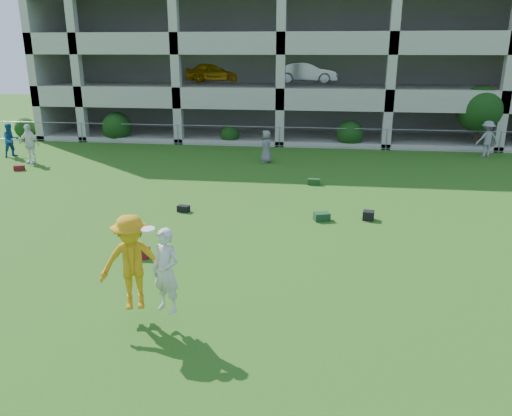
# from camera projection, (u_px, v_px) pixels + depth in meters

# --- Properties ---
(ground) EXTENTS (100.00, 100.00, 0.00)m
(ground) POSITION_uv_depth(u_px,v_px,m) (198.00, 309.00, 10.81)
(ground) COLOR #235114
(ground) RESTS_ON ground
(bystander_a) EXTENTS (1.03, 1.07, 1.74)m
(bystander_a) POSITION_uv_depth(u_px,v_px,m) (11.00, 140.00, 25.95)
(bystander_a) COLOR #1E4E8A
(bystander_a) RESTS_ON ground
(bystander_b) EXTENTS (1.19, 0.65, 1.93)m
(bystander_b) POSITION_uv_depth(u_px,v_px,m) (29.00, 144.00, 24.42)
(bystander_b) COLOR white
(bystander_b) RESTS_ON ground
(bystander_c) EXTENTS (0.62, 0.85, 1.60)m
(bystander_c) POSITION_uv_depth(u_px,v_px,m) (266.00, 147.00, 24.61)
(bystander_c) COLOR slate
(bystander_c) RESTS_ON ground
(bystander_f) EXTENTS (1.36, 1.03, 1.87)m
(bystander_f) POSITION_uv_depth(u_px,v_px,m) (487.00, 139.00, 25.92)
(bystander_f) COLOR gray
(bystander_f) RESTS_ON ground
(bag_red_a) EXTENTS (0.56, 0.33, 0.28)m
(bag_red_a) POSITION_uv_depth(u_px,v_px,m) (139.00, 253.00, 13.46)
(bag_red_a) COLOR #5D1017
(bag_red_a) RESTS_ON ground
(bag_black_b) EXTENTS (0.44, 0.33, 0.22)m
(bag_black_b) POSITION_uv_depth(u_px,v_px,m) (183.00, 209.00, 17.29)
(bag_black_b) COLOR black
(bag_black_b) RESTS_ON ground
(bag_green_c) EXTENTS (0.58, 0.49, 0.26)m
(bag_green_c) POSITION_uv_depth(u_px,v_px,m) (322.00, 217.00, 16.40)
(bag_green_c) COLOR #133617
(bag_green_c) RESTS_ON ground
(crate_d) EXTENTS (0.40, 0.40, 0.30)m
(crate_d) POSITION_uv_depth(u_px,v_px,m) (368.00, 215.00, 16.46)
(crate_d) COLOR black
(crate_d) RESTS_ON ground
(bag_red_f) EXTENTS (0.52, 0.43, 0.24)m
(bag_red_f) POSITION_uv_depth(u_px,v_px,m) (19.00, 168.00, 23.19)
(bag_red_f) COLOR #500D11
(bag_red_f) RESTS_ON ground
(bag_green_g) EXTENTS (0.50, 0.30, 0.25)m
(bag_green_g) POSITION_uv_depth(u_px,v_px,m) (314.00, 182.00, 20.76)
(bag_green_g) COLOR #133517
(bag_green_g) RESTS_ON ground
(frisbee_contest) EXTENTS (1.84, 1.09, 1.99)m
(frisbee_contest) POSITION_uv_depth(u_px,v_px,m) (139.00, 264.00, 9.91)
(frisbee_contest) COLOR orange
(frisbee_contest) RESTS_ON ground
(parking_garage) EXTENTS (30.00, 14.00, 12.00)m
(parking_garage) POSITION_uv_depth(u_px,v_px,m) (292.00, 40.00, 35.13)
(parking_garage) COLOR #9E998C
(parking_garage) RESTS_ON ground
(fence) EXTENTS (36.06, 0.06, 1.20)m
(fence) POSITION_uv_depth(u_px,v_px,m) (279.00, 137.00, 28.56)
(fence) COLOR gray
(fence) RESTS_ON ground
(shrub_row) EXTENTS (34.38, 2.52, 3.50)m
(shrub_row) POSITION_uv_depth(u_px,v_px,m) (361.00, 121.00, 28.35)
(shrub_row) COLOR #163D11
(shrub_row) RESTS_ON ground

